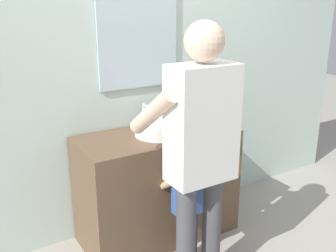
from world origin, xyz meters
name	(u,v)px	position (x,y,z in m)	size (l,w,h in m)	color
back_wall	(136,57)	(0.00, 0.62, 1.35)	(4.40, 0.10, 2.70)	silver
vanity_cabinet	(158,186)	(0.00, 0.30, 0.42)	(1.17, 0.54, 0.83)	brown
sink_basin	(159,127)	(0.00, 0.28, 0.89)	(0.35, 0.35, 0.11)	white
faucet	(145,117)	(0.00, 0.49, 0.92)	(0.18, 0.14, 0.18)	#B7BABF
toothbrush_cup	(191,117)	(0.35, 0.37, 0.89)	(0.07, 0.07, 0.21)	silver
child_toddler	(187,196)	(0.00, -0.10, 0.51)	(0.26, 0.26, 0.86)	#2D334C
adult_parent	(200,141)	(-0.09, -0.35, 1.00)	(0.52, 0.55, 1.67)	#47474C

